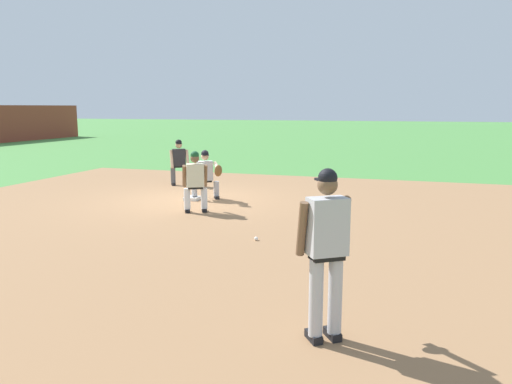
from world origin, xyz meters
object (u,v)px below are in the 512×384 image
object	(u,v)px
baseball	(256,239)
pitcher	(327,244)
baserunner	(195,179)
first_baseman	(206,173)
first_base_bag	(192,198)
umpire	(179,161)

from	to	relation	value
baseball	pitcher	world-z (taller)	pitcher
pitcher	baserunner	distance (m)	6.93
baseball	first_baseman	world-z (taller)	first_baseman
first_base_bag	pitcher	world-z (taller)	pitcher
first_baseman	baseball	bearing A→B (deg)	-144.68
first_base_bag	baserunner	bearing A→B (deg)	-152.26
baseball	baserunner	bearing A→B (deg)	46.92
pitcher	baseball	bearing A→B (deg)	28.02
pitcher	umpire	distance (m)	11.22
baserunner	first_base_bag	bearing A→B (deg)	27.74
first_baseman	pitcher	bearing A→B (deg)	-148.20
first_base_bag	first_baseman	bearing A→B (deg)	-64.58
baserunner	umpire	size ratio (longest dim) A/B	1.00
baseball	baserunner	distance (m)	3.03
first_baseman	umpire	xyz separation A→B (m)	(2.09, 1.84, 0.06)
first_base_bag	baserunner	world-z (taller)	baserunner
baserunner	pitcher	bearing A→B (deg)	-144.11
baserunner	umpire	bearing A→B (deg)	31.34
first_base_bag	first_baseman	distance (m)	0.79
pitcher	umpire	xyz separation A→B (m)	(9.28, 6.30, -0.27)
pitcher	umpire	bearing A→B (deg)	34.15
umpire	baseball	bearing A→B (deg)	-142.35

